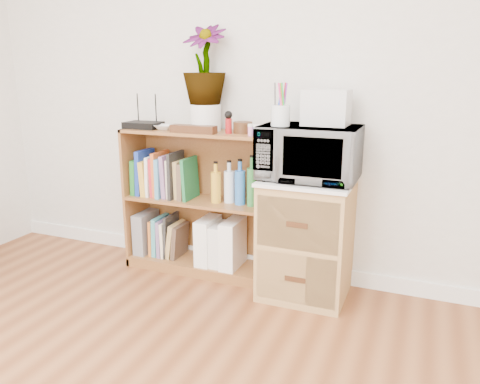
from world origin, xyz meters
The scene contains 21 objects.
skirting_board centered at (0.00, 2.24, 0.05)m, with size 4.00×0.02×0.10m, color white.
bookshelf centered at (-0.35, 2.10, 0.47)m, with size 1.00×0.30×0.95m, color brown.
wicker_unit centered at (0.40, 2.02, 0.35)m, with size 0.50×0.45×0.70m, color #9E7542.
microwave centered at (0.40, 2.02, 0.87)m, with size 0.55×0.37×0.31m, color silver.
pen_cup centered at (0.25, 1.94, 1.08)m, with size 0.10×0.10×0.11m, color silver.
small_appliance centered at (0.47, 2.08, 1.12)m, with size 0.25×0.21×0.20m, color silver.
router centered at (-0.74, 2.08, 0.97)m, with size 0.23×0.16×0.04m, color black.
white_bowl centered at (-0.57, 2.07, 0.97)m, with size 0.13×0.13×0.03m, color silver.
plant_pot centered at (-0.30, 2.12, 1.03)m, with size 0.20×0.20×0.17m, color silver.
potted_plant centered at (-0.30, 2.12, 1.36)m, with size 0.27×0.27×0.48m, color #306829.
trinket_box centered at (-0.32, 2.00, 0.97)m, with size 0.29×0.07×0.05m, color #3A1D0F.
kokeshi_doll centered at (-0.11, 2.06, 1.00)m, with size 0.04×0.04×0.09m, color maroon.
wooden_bowl centered at (-0.04, 2.11, 0.98)m, with size 0.12×0.12×0.07m, color #381D0F.
paint_jars centered at (0.08, 2.01, 0.98)m, with size 0.10×0.04×0.05m, color pink.
file_box centered at (-0.77, 2.10, 0.21)m, with size 0.09×0.23×0.29m, color slate.
magazine_holder_left centered at (-0.28, 2.09, 0.22)m, with size 0.10×0.25×0.31m, color white.
magazine_holder_mid centered at (-0.20, 2.09, 0.21)m, with size 0.09×0.22×0.28m, color white.
magazine_holder_right centered at (-0.10, 2.09, 0.23)m, with size 0.10×0.25×0.32m, color white.
cookbooks centered at (-0.60, 2.10, 0.63)m, with size 0.43×0.20×0.31m.
liquor_bottles centered at (-0.09, 2.10, 0.64)m, with size 0.30×0.07×0.31m.
lower_books centered at (-0.59, 2.10, 0.20)m, with size 0.23×0.19×0.30m.
Camera 1 is at (1.02, -0.54, 1.34)m, focal length 35.00 mm.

